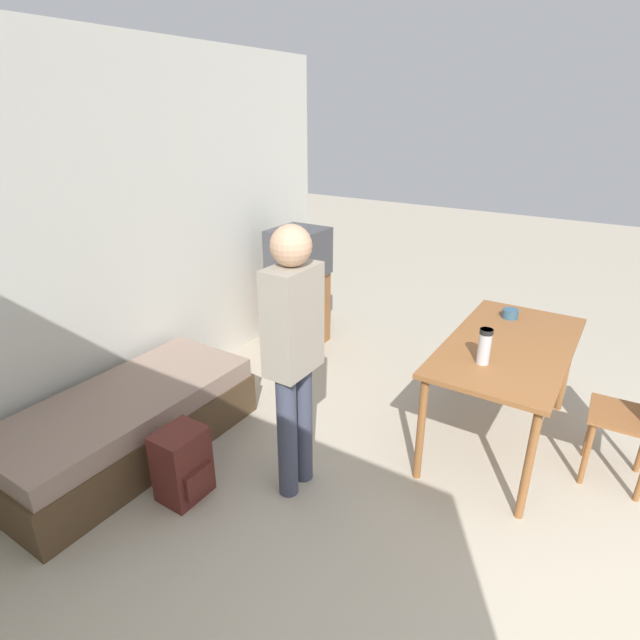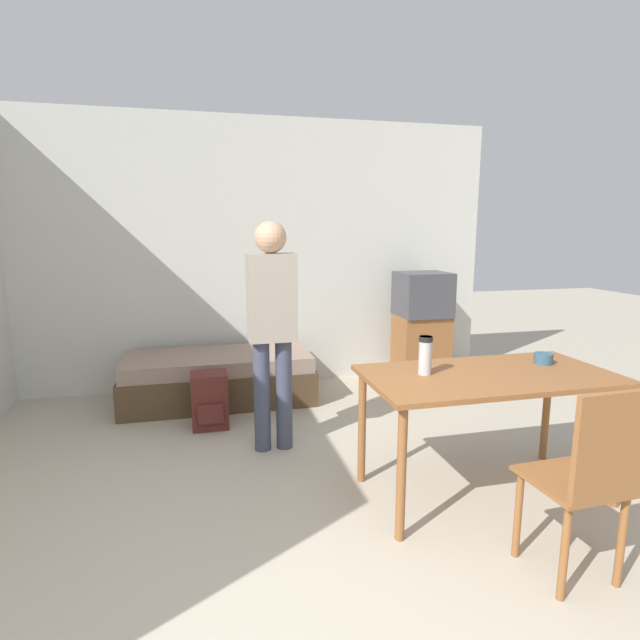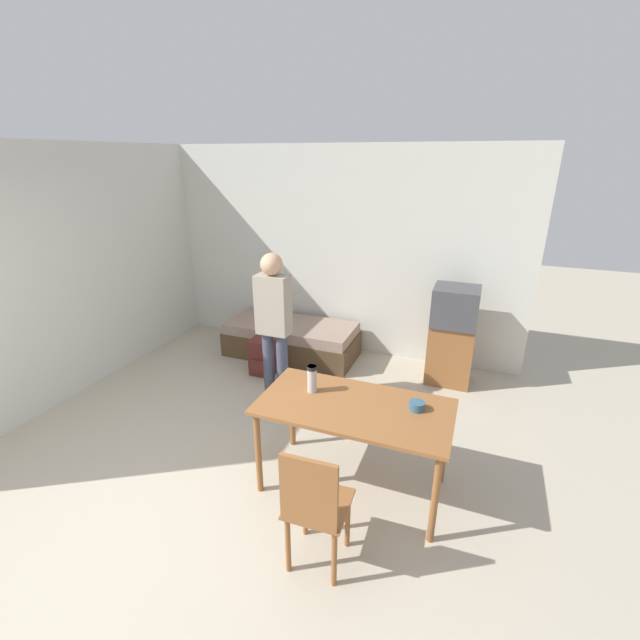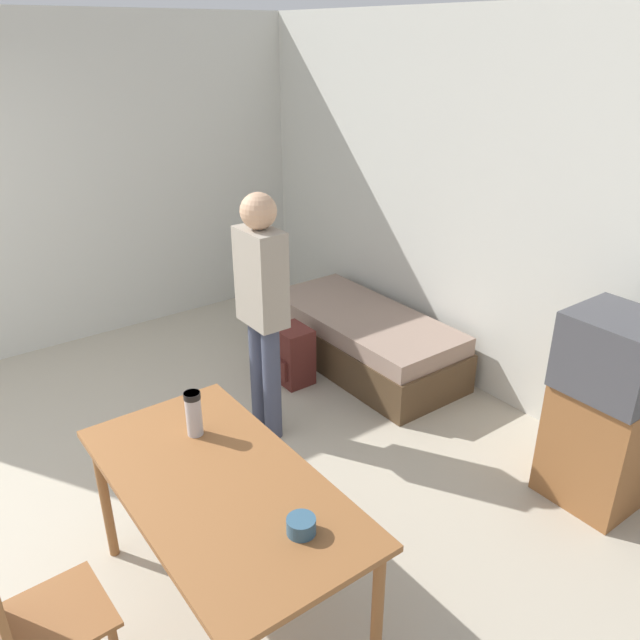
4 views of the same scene
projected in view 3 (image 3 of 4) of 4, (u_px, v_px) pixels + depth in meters
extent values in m
plane|color=#B2A893|center=(142.00, 538.00, 3.06)|extent=(20.00, 20.00, 0.00)
cube|color=silver|center=(323.00, 251.00, 5.73)|extent=(5.27, 0.06, 2.70)
cube|color=silver|center=(89.00, 269.00, 4.87)|extent=(0.06, 4.61, 2.70)
cube|color=#4C3823|center=(292.00, 344.00, 5.82)|extent=(1.75, 0.78, 0.32)
cube|color=gray|center=(291.00, 328.00, 5.73)|extent=(1.70, 0.75, 0.14)
cube|color=brown|center=(450.00, 353.00, 5.06)|extent=(0.51, 0.41, 0.74)
cube|color=#424247|center=(456.00, 306.00, 4.85)|extent=(0.50, 0.46, 0.44)
cube|color=black|center=(454.00, 313.00, 4.65)|extent=(0.41, 0.01, 0.35)
cube|color=brown|center=(354.00, 407.00, 3.28)|extent=(1.48, 0.76, 0.03)
cylinder|color=brown|center=(258.00, 452.00, 3.37)|extent=(0.05, 0.05, 0.74)
cylinder|color=brown|center=(435.00, 499.00, 2.91)|extent=(0.05, 0.05, 0.74)
cylinder|color=brown|center=(292.00, 410.00, 3.92)|extent=(0.05, 0.05, 0.74)
cylinder|color=brown|center=(445.00, 444.00, 3.46)|extent=(0.05, 0.05, 0.74)
cube|color=brown|center=(319.00, 504.00, 2.75)|extent=(0.41, 0.41, 0.02)
cube|color=brown|center=(309.00, 493.00, 2.50)|extent=(0.36, 0.04, 0.48)
cylinder|color=brown|center=(348.00, 520.00, 2.92)|extent=(0.04, 0.04, 0.45)
cylinder|color=brown|center=(305.00, 509.00, 3.02)|extent=(0.04, 0.04, 0.45)
cylinder|color=brown|center=(334.00, 558.00, 2.65)|extent=(0.04, 0.04, 0.45)
cylinder|color=brown|center=(288.00, 544.00, 2.74)|extent=(0.04, 0.04, 0.45)
cylinder|color=#3D4256|center=(269.00, 367.00, 4.63)|extent=(0.12, 0.12, 0.83)
cylinder|color=#3D4256|center=(283.00, 369.00, 4.58)|extent=(0.12, 0.12, 0.83)
cube|color=#9E9384|center=(273.00, 305.00, 4.35)|extent=(0.34, 0.20, 0.62)
sphere|color=tan|center=(271.00, 264.00, 4.20)|extent=(0.22, 0.22, 0.22)
cylinder|color=#B7B7BC|center=(312.00, 379.00, 3.42)|extent=(0.08, 0.08, 0.23)
cylinder|color=black|center=(312.00, 368.00, 3.39)|extent=(0.08, 0.08, 0.03)
cylinder|color=#335670|center=(417.00, 406.00, 3.20)|extent=(0.12, 0.12, 0.07)
cube|color=#56231E|center=(263.00, 357.00, 5.28)|extent=(0.29, 0.24, 0.46)
cube|color=#56231E|center=(258.00, 366.00, 5.19)|extent=(0.20, 0.03, 0.16)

